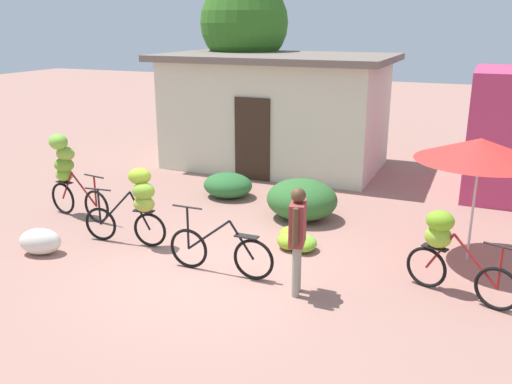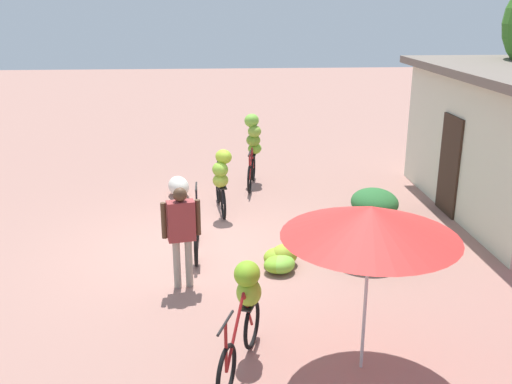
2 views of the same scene
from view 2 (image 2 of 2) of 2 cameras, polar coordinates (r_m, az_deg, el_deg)
name	(u,v)px [view 2 (image 2 of 2)]	position (r m, az deg, el deg)	size (l,w,h in m)	color
ground_plane	(196,249)	(10.11, -6.00, -5.64)	(60.00, 60.00, 0.00)	#9F7265
hedge_bush_front_left	(375,202)	(11.78, 11.73, -1.03)	(1.10, 0.94, 0.53)	#2C6931
hedge_bush_front_right	(364,234)	(9.80, 10.75, -4.13)	(1.39, 1.25, 0.79)	#30672D
market_umbrella	(371,222)	(6.30, 11.36, -2.92)	(1.96, 1.96, 2.01)	beige
bicycle_leftmost	(253,143)	(13.45, -0.31, 4.88)	(1.59, 0.51, 1.65)	black
bicycle_near_pile	(221,177)	(11.38, -3.49, 1.54)	(1.57, 0.48, 1.37)	black
bicycle_center_loaded	(197,232)	(9.86, -5.94, -4.01)	(1.74, 0.14, 1.02)	black
bicycle_by_shop	(245,305)	(6.81, -1.10, -11.21)	(1.54, 0.59, 1.21)	black
banana_pile_on_ground	(280,260)	(9.29, 2.46, -6.77)	(0.89, 0.76, 0.35)	#8AAE28
produce_sack	(179,186)	(12.84, -7.73, 0.57)	(0.70, 0.44, 0.44)	silver
person_vendor	(181,228)	(8.46, -7.45, -3.55)	(0.28, 0.57, 1.57)	gray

